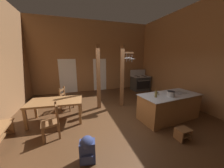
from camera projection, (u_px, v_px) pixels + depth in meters
name	position (u px, v px, depth m)	size (l,w,h in m)	color
ground_plane	(114.00, 120.00, 4.32)	(7.97, 8.62, 0.10)	#4C301C
wall_back	(94.00, 57.00, 7.52)	(7.97, 0.14, 4.31)	#93663F
wall_right	(197.00, 57.00, 4.94)	(0.14, 8.62, 4.31)	#93663F
glazed_door_back_left	(68.00, 76.00, 7.21)	(1.00, 0.01, 2.05)	white
glazed_panel_back_right	(100.00, 75.00, 7.81)	(0.84, 0.01, 2.05)	white
kitchen_island	(168.00, 106.00, 4.25)	(2.24, 1.17, 0.90)	olive
stove_range	(140.00, 83.00, 7.94)	(1.15, 0.84, 1.32)	#323232
support_post_with_pot_rack	(123.00, 74.00, 5.16)	(0.62, 0.29, 2.66)	brown
support_post_center	(98.00, 78.00, 4.93)	(0.14, 0.14, 2.66)	brown
step_stool	(183.00, 133.00, 3.20)	(0.37, 0.29, 0.30)	brown
dining_table	(56.00, 103.00, 4.02)	(1.78, 1.06, 0.74)	olive
ladderback_chair_near_window	(66.00, 99.00, 4.98)	(0.58, 0.58, 0.95)	brown
ladderback_chair_by_post	(52.00, 122.00, 3.24)	(0.52, 0.52, 0.95)	brown
backpack	(87.00, 149.00, 2.47)	(0.35, 0.34, 0.60)	navy
stockpot_on_counter	(171.00, 94.00, 3.90)	(0.32, 0.25, 0.18)	#A8AAB2
mixing_bowl_on_counter	(156.00, 94.00, 4.12)	(0.18, 0.18, 0.06)	#B2A893
bottle_tall_on_counter	(156.00, 94.00, 3.83)	(0.08, 0.08, 0.25)	brown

